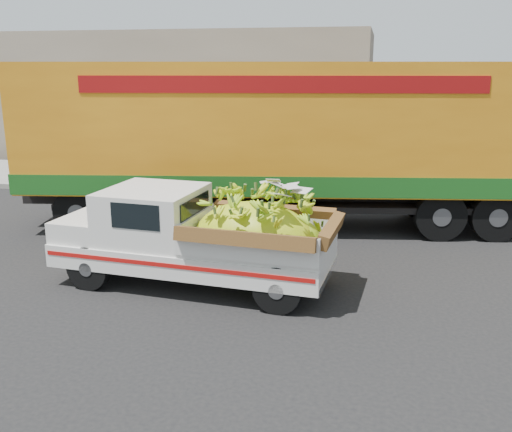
# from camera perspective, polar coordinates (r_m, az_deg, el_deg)

# --- Properties ---
(ground) EXTENTS (100.00, 100.00, 0.00)m
(ground) POSITION_cam_1_polar(r_m,az_deg,el_deg) (9.85, 2.50, -7.42)
(ground) COLOR black
(ground) RESTS_ON ground
(curb) EXTENTS (60.00, 0.25, 0.15)m
(curb) POSITION_cam_1_polar(r_m,az_deg,el_deg) (15.94, 6.52, 1.49)
(curb) COLOR gray
(curb) RESTS_ON ground
(sidewalk) EXTENTS (60.00, 4.00, 0.14)m
(sidewalk) POSITION_cam_1_polar(r_m,az_deg,el_deg) (17.98, 7.23, 2.98)
(sidewalk) COLOR gray
(sidewalk) RESTS_ON ground
(building_left) EXTENTS (18.00, 6.00, 5.00)m
(building_left) POSITION_cam_1_polar(r_m,az_deg,el_deg) (25.33, -9.96, 11.84)
(building_left) COLOR gray
(building_left) RESTS_ON ground
(pickup_truck) EXTENTS (4.88, 2.11, 1.67)m
(pickup_truck) POSITION_cam_1_polar(r_m,az_deg,el_deg) (9.75, -4.31, -2.09)
(pickup_truck) COLOR black
(pickup_truck) RESTS_ON ground
(semi_trailer) EXTENTS (12.08, 4.53, 3.80)m
(semi_trailer) POSITION_cam_1_polar(r_m,az_deg,el_deg) (13.28, 2.60, 7.88)
(semi_trailer) COLOR black
(semi_trailer) RESTS_ON ground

